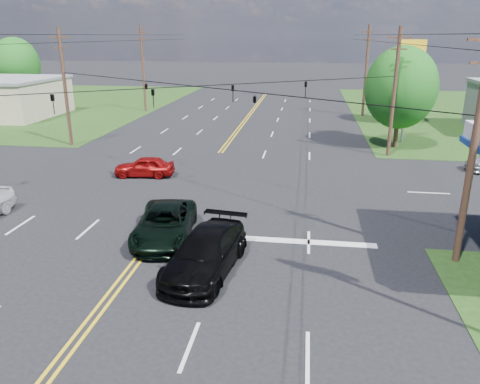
% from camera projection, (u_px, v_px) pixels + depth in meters
% --- Properties ---
extents(ground, '(280.00, 280.00, 0.00)m').
position_uv_depth(ground, '(197.00, 183.00, 29.48)').
color(ground, black).
rests_on(ground, ground).
extents(grass_nw, '(46.00, 48.00, 0.03)m').
position_uv_depth(grass_nw, '(2.00, 103.00, 64.21)').
color(grass_nw, '#1A3C13').
rests_on(grass_nw, ground).
extents(stop_bar, '(10.00, 0.50, 0.02)m').
position_uv_depth(stop_bar, '(264.00, 240.00, 21.30)').
color(stop_bar, silver).
rests_on(stop_bar, ground).
extents(pole_se, '(1.60, 0.28, 9.50)m').
position_uv_depth(pole_se, '(474.00, 144.00, 17.72)').
color(pole_se, '#41261B').
rests_on(pole_se, ground).
extents(pole_nw, '(1.60, 0.28, 9.50)m').
position_uv_depth(pole_nw, '(65.00, 86.00, 38.11)').
color(pole_nw, '#41261B').
rests_on(pole_nw, ground).
extents(pole_ne, '(1.60, 0.28, 9.50)m').
position_uv_depth(pole_ne, '(394.00, 91.00, 34.61)').
color(pole_ne, '#41261B').
rests_on(pole_ne, ground).
extents(pole_left_far, '(1.60, 0.28, 10.00)m').
position_uv_depth(pole_left_far, '(143.00, 68.00, 55.86)').
color(pole_left_far, '#41261B').
rests_on(pole_left_far, ground).
extents(pole_right_far, '(1.60, 0.28, 10.00)m').
position_uv_depth(pole_right_far, '(366.00, 70.00, 52.36)').
color(pole_right_far, '#41261B').
rests_on(pole_right_far, ground).
extents(span_wire_signals, '(26.00, 18.00, 1.13)m').
position_uv_depth(span_wire_signals, '(194.00, 86.00, 27.57)').
color(span_wire_signals, black).
rests_on(span_wire_signals, ground).
extents(power_lines, '(26.04, 100.00, 0.64)m').
position_uv_depth(power_lines, '(184.00, 40.00, 24.86)').
color(power_lines, black).
rests_on(power_lines, ground).
extents(tree_right_a, '(5.70, 5.70, 8.18)m').
position_uv_depth(tree_right_a, '(401.00, 88.00, 37.30)').
color(tree_right_a, '#41261B').
rests_on(tree_right_a, ground).
extents(tree_right_b, '(4.94, 4.94, 7.09)m').
position_uv_depth(tree_right_b, '(404.00, 82.00, 48.44)').
color(tree_right_b, '#41261B').
rests_on(tree_right_b, ground).
extents(tree_far_l, '(6.08, 6.08, 8.72)m').
position_uv_depth(tree_far_l, '(16.00, 64.00, 62.16)').
color(tree_far_l, '#41261B').
rests_on(tree_far_l, ground).
extents(pickup_dkgreen, '(3.16, 5.65, 1.49)m').
position_uv_depth(pickup_dkgreen, '(165.00, 223.00, 21.19)').
color(pickup_dkgreen, black).
rests_on(pickup_dkgreen, ground).
extents(suv_black, '(2.98, 5.80, 1.61)m').
position_uv_depth(suv_black, '(206.00, 253.00, 18.21)').
color(suv_black, black).
rests_on(suv_black, ground).
extents(sedan_red, '(4.04, 1.98, 1.32)m').
position_uv_depth(sedan_red, '(144.00, 166.00, 30.71)').
color(sedan_red, maroon).
rests_on(sedan_red, ground).
extents(polesign_ne, '(2.36, 0.67, 8.55)m').
position_uv_depth(polesign_ne, '(410.00, 62.00, 38.50)').
color(polesign_ne, '#A5A5AA').
rests_on(polesign_ne, ground).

